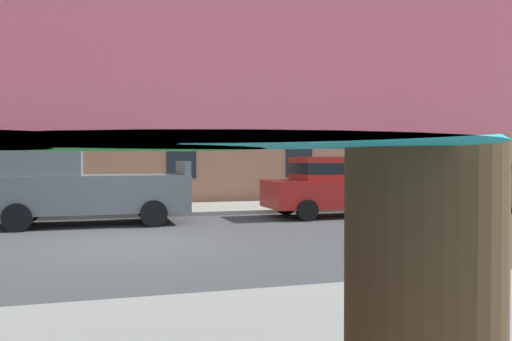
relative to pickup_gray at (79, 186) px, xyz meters
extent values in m
plane|color=#424244|center=(1.10, -3.70, -1.03)|extent=(120.00, 120.00, 0.00)
cube|color=#9E998E|center=(1.10, 3.10, -0.97)|extent=(56.00, 3.60, 0.12)
cube|color=#9E937F|center=(1.10, 5.26, 2.17)|extent=(46.10, 0.08, 0.36)
cube|color=#9E937F|center=(1.10, 5.26, 5.37)|extent=(46.10, 0.08, 0.36)
cube|color=slate|center=(0.24, 0.00, -0.21)|extent=(5.10, 1.90, 0.96)
cube|color=slate|center=(-0.86, 0.00, 0.72)|extent=(1.90, 1.75, 0.90)
cube|color=slate|center=(2.71, 0.00, 0.45)|extent=(0.16, 1.75, 0.36)
cylinder|color=black|center=(1.82, 0.95, -0.69)|extent=(0.68, 0.22, 0.68)
cylinder|color=black|center=(1.82, -0.95, -0.69)|extent=(0.68, 0.22, 0.68)
cylinder|color=black|center=(-1.34, 0.95, -0.69)|extent=(0.68, 0.22, 0.68)
cylinder|color=black|center=(-1.34, -0.95, -0.69)|extent=(0.68, 0.22, 0.68)
cube|color=#B21E19|center=(7.37, 0.00, -0.33)|extent=(4.40, 1.76, 0.80)
cube|color=#B21E19|center=(7.22, 0.00, 0.41)|extent=(2.30, 1.55, 0.68)
cube|color=black|center=(7.22, 0.00, 0.41)|extent=(2.32, 1.57, 0.32)
cylinder|color=black|center=(8.73, 0.88, -0.73)|extent=(0.60, 0.22, 0.60)
cylinder|color=black|center=(8.73, -0.88, -0.73)|extent=(0.60, 0.22, 0.60)
cylinder|color=black|center=(6.00, 0.88, -0.73)|extent=(0.60, 0.22, 0.60)
cylinder|color=black|center=(6.00, -0.88, -0.73)|extent=(0.60, 0.22, 0.60)
cube|color=slate|center=(13.62, 0.00, 0.41)|extent=(2.30, 1.55, 0.68)
cube|color=black|center=(13.62, 0.00, 0.41)|extent=(2.32, 1.57, 0.32)
cylinder|color=black|center=(12.41, 0.88, -0.73)|extent=(0.60, 0.22, 0.60)
cylinder|color=black|center=(12.41, -0.88, -0.73)|extent=(0.60, 0.22, 0.60)
cone|color=#199EB2|center=(0.91, -12.70, 0.96)|extent=(1.63, 1.63, 0.48)
cone|color=green|center=(0.45, -11.89, 0.96)|extent=(1.63, 1.63, 0.48)
cylinder|color=#4C3823|center=(1.82, -12.44, 0.99)|extent=(0.65, 0.65, 4.03)
camera|label=1|loc=(0.53, -14.33, 0.67)|focal=36.88mm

